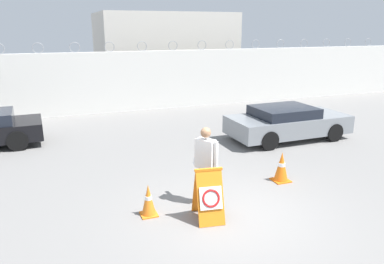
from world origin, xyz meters
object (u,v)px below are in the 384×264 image
(security_guard, at_px, (206,161))
(parked_car_far_side, at_px, (287,122))
(barricade_sign, at_px, (209,194))
(traffic_cone_mid, at_px, (148,200))
(traffic_cone_near, at_px, (281,167))

(security_guard, relative_size, parked_car_far_side, 0.41)
(barricade_sign, relative_size, parked_car_far_side, 0.26)
(security_guard, xyz_separation_m, parked_car_far_side, (4.76, 3.75, -0.40))
(security_guard, xyz_separation_m, traffic_cone_mid, (-1.38, -0.13, -0.67))
(traffic_cone_mid, distance_m, parked_car_far_side, 7.27)
(security_guard, relative_size, traffic_cone_mid, 2.55)
(traffic_cone_near, xyz_separation_m, parked_car_far_side, (2.39, 3.27, 0.22))
(barricade_sign, height_order, parked_car_far_side, parked_car_far_side)
(security_guard, relative_size, traffic_cone_near, 2.28)
(barricade_sign, relative_size, security_guard, 0.63)
(security_guard, distance_m, traffic_cone_near, 2.50)
(traffic_cone_mid, bearing_deg, security_guard, 5.25)
(barricade_sign, distance_m, security_guard, 0.89)
(security_guard, height_order, parked_car_far_side, security_guard)
(traffic_cone_near, bearing_deg, traffic_cone_mid, -170.80)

